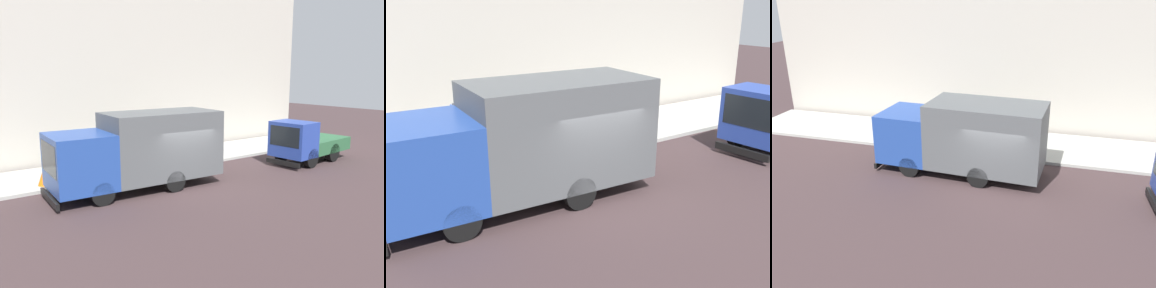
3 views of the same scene
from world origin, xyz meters
The scene contains 5 objects.
ground centered at (0.00, 0.00, 0.00)m, with size 80.00×80.00×0.00m, color #402F31.
sidewalk centered at (5.01, 0.00, 0.07)m, with size 4.01×30.00×0.14m, color #B0B0A8.
large_utility_truck centered at (1.23, 1.53, 1.72)m, with size 2.92×7.36×3.23m.
pedestrian_walking centered at (6.14, 3.56, 1.00)m, with size 0.50×0.50×1.63m.
street_sign_post centered at (3.42, 2.66, 1.51)m, with size 0.44×0.08×2.30m.
Camera 2 is at (-8.62, 6.44, 5.23)m, focal length 41.05 mm.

